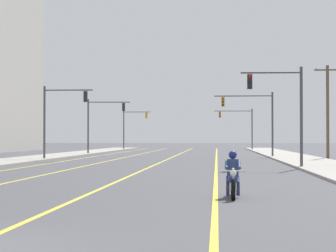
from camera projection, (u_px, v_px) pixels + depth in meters
The scene contains 14 objects.
lane_stripe_center at pixel (170, 158), 55.10m from camera, with size 0.16×100.00×0.01m, color yellow.
lane_stripe_left at pixel (122, 158), 55.45m from camera, with size 0.16×100.00×0.01m, color yellow.
lane_stripe_right at pixel (216, 158), 54.76m from camera, with size 0.16×100.00×0.01m, color yellow.
lane_stripe_far_left at pixel (84, 158), 55.73m from camera, with size 0.16×100.00×0.01m, color yellow.
sidewalk_kerb_right at pixel (303, 160), 49.21m from camera, with size 4.40×110.00×0.14m, color #9E998E.
sidewalk_kerb_left at pixel (28, 159), 51.05m from camera, with size 4.40×110.00×0.14m, color #9E998E.
motorcycle_with_rider at pixel (233, 179), 19.00m from camera, with size 0.70×2.19×1.46m.
traffic_signal_near_right at pixel (284, 102), 36.99m from camera, with size 3.76×0.43×6.20m.
traffic_signal_near_left at pixel (58, 112), 50.77m from camera, with size 4.19×0.37×6.20m.
traffic_signal_mid_right at pixel (255, 114), 57.69m from camera, with size 5.59×0.37×6.20m.
traffic_signal_mid_left at pixel (100, 118), 67.97m from camera, with size 4.76×0.59×6.20m.
traffic_signal_far_right at pixel (241, 122), 90.49m from camera, with size 5.72×0.53×6.20m.
traffic_signal_far_left at pixel (131, 124), 94.13m from camera, with size 4.26×0.37×6.20m.
utility_pole_right_far at pixel (328, 110), 52.79m from camera, with size 2.27×0.26×8.17m.
Camera 1 is at (4.45, -9.98, 1.88)m, focal length 64.98 mm.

